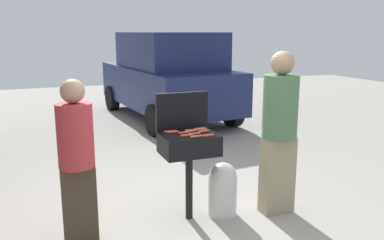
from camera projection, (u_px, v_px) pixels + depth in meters
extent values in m
plane|color=#9E998E|center=(182.00, 221.00, 4.46)|extent=(24.00, 24.00, 0.00)
cylinder|color=black|center=(189.00, 186.00, 4.46)|extent=(0.08, 0.08, 0.74)
cube|color=black|center=(189.00, 144.00, 4.36)|extent=(0.60, 0.44, 0.22)
cube|color=black|center=(182.00, 111.00, 4.49)|extent=(0.60, 0.05, 0.42)
cylinder|color=#C6593D|center=(200.00, 129.00, 4.52)|extent=(0.13, 0.04, 0.03)
cylinder|color=#C6593D|center=(196.00, 136.00, 4.19)|extent=(0.13, 0.03, 0.03)
cylinder|color=#B74C33|center=(173.00, 132.00, 4.37)|extent=(0.13, 0.03, 0.03)
cylinder|color=#C6593D|center=(203.00, 131.00, 4.40)|extent=(0.13, 0.04, 0.03)
cylinder|color=#C6593D|center=(194.00, 134.00, 4.30)|extent=(0.13, 0.03, 0.03)
cylinder|color=#C6593D|center=(190.00, 131.00, 4.40)|extent=(0.13, 0.03, 0.03)
cylinder|color=#C6593D|center=(208.00, 135.00, 4.23)|extent=(0.13, 0.04, 0.03)
cylinder|color=#B74C33|center=(184.00, 133.00, 4.34)|extent=(0.13, 0.03, 0.03)
cylinder|color=#B74C33|center=(191.00, 130.00, 4.45)|extent=(0.13, 0.03, 0.03)
cylinder|color=#C6593D|center=(187.00, 135.00, 4.23)|extent=(0.13, 0.04, 0.03)
cylinder|color=#B74C33|center=(201.00, 130.00, 4.48)|extent=(0.13, 0.03, 0.03)
cylinder|color=#B74C33|center=(170.00, 132.00, 4.39)|extent=(0.13, 0.03, 0.03)
cylinder|color=silver|center=(223.00, 196.00, 4.57)|extent=(0.32, 0.32, 0.46)
sphere|color=silver|center=(223.00, 176.00, 4.52)|extent=(0.31, 0.31, 0.31)
cube|color=#3F3323|center=(80.00, 205.00, 3.95)|extent=(0.32, 0.18, 0.78)
cylinder|color=#B23338|center=(75.00, 136.00, 3.81)|extent=(0.34, 0.34, 0.61)
sphere|color=tan|center=(72.00, 91.00, 3.72)|extent=(0.23, 0.23, 0.23)
cube|color=gray|center=(277.00, 175.00, 4.61)|extent=(0.37, 0.20, 0.88)
cylinder|color=#4C724C|center=(280.00, 107.00, 4.45)|extent=(0.39, 0.39, 0.70)
sphere|color=tan|center=(282.00, 63.00, 4.34)|extent=(0.26, 0.26, 0.26)
cube|color=navy|center=(166.00, 86.00, 9.69)|extent=(2.32, 4.56, 0.90)
cube|color=navy|center=(169.00, 50.00, 9.34)|extent=(2.00, 2.76, 0.80)
cylinder|color=black|center=(233.00, 112.00, 8.84)|extent=(0.28, 0.66, 0.64)
cylinder|color=black|center=(155.00, 120.00, 8.05)|extent=(0.28, 0.66, 0.64)
cylinder|color=black|center=(174.00, 93.00, 11.53)|extent=(0.28, 0.66, 0.64)
cylinder|color=black|center=(112.00, 98.00, 10.74)|extent=(0.28, 0.66, 0.64)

